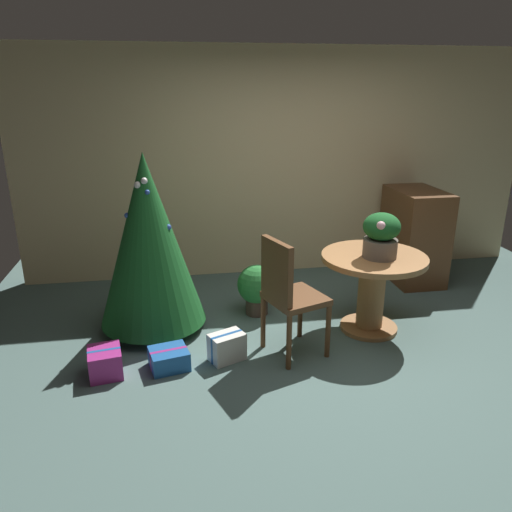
% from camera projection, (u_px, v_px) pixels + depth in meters
% --- Properties ---
extents(ground_plane, '(6.60, 6.60, 0.00)m').
position_uv_depth(ground_plane, '(334.00, 360.00, 4.11)').
color(ground_plane, '#4C6660').
extents(back_wall_panel, '(6.00, 0.10, 2.60)m').
position_uv_depth(back_wall_panel, '(281.00, 164.00, 5.73)').
color(back_wall_panel, beige).
rests_on(back_wall_panel, ground_plane).
extents(round_dining_table, '(0.94, 0.94, 0.74)m').
position_uv_depth(round_dining_table, '(372.00, 281.00, 4.47)').
color(round_dining_table, '#9E6B3D').
rests_on(round_dining_table, ground_plane).
extents(flower_vase, '(0.32, 0.32, 0.40)m').
position_uv_depth(flower_vase, '(381.00, 234.00, 4.28)').
color(flower_vase, '#665B51').
rests_on(flower_vase, round_dining_table).
extents(wooden_chair_left_near, '(0.56, 0.57, 1.03)m').
position_uv_depth(wooden_chair_left_near, '(288.00, 291.00, 4.01)').
color(wooden_chair_left_near, brown).
rests_on(wooden_chair_left_near, ground_plane).
extents(holiday_tree, '(0.97, 0.97, 1.65)m').
position_uv_depth(holiday_tree, '(149.00, 240.00, 4.37)').
color(holiday_tree, brown).
rests_on(holiday_tree, ground_plane).
extents(gift_box_cream, '(0.33, 0.28, 0.24)m').
position_uv_depth(gift_box_cream, '(227.00, 347.00, 4.08)').
color(gift_box_cream, silver).
rests_on(gift_box_cream, ground_plane).
extents(gift_box_purple, '(0.29, 0.32, 0.22)m').
position_uv_depth(gift_box_purple, '(105.00, 362.00, 3.87)').
color(gift_box_purple, '#9E287A').
rests_on(gift_box_purple, ground_plane).
extents(gift_box_blue, '(0.35, 0.33, 0.16)m').
position_uv_depth(gift_box_blue, '(169.00, 359.00, 3.98)').
color(gift_box_blue, '#1E569E').
rests_on(gift_box_blue, ground_plane).
extents(wooden_cabinet, '(0.54, 0.81, 1.06)m').
position_uv_depth(wooden_cabinet, '(414.00, 236.00, 5.67)').
color(wooden_cabinet, brown).
rests_on(wooden_cabinet, ground_plane).
extents(potted_plant, '(0.39, 0.39, 0.51)m').
position_uv_depth(potted_plant, '(257.00, 287.00, 4.86)').
color(potted_plant, '#4C382D').
rests_on(potted_plant, ground_plane).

